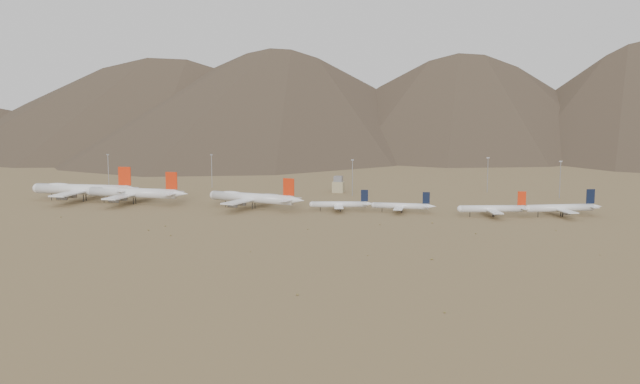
% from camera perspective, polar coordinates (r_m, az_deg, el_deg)
% --- Properties ---
extents(ground, '(3000.00, 3000.00, 0.00)m').
position_cam_1_polar(ground, '(412.22, -5.83, -1.94)').
color(ground, olive).
rests_on(ground, ground).
extents(mountain_ridge, '(4400.00, 1000.00, 300.00)m').
position_cam_1_polar(mountain_ridge, '(1295.67, 6.88, 10.81)').
color(mountain_ridge, brown).
rests_on(mountain_ridge, ground).
extents(widebody_west, '(79.10, 60.58, 23.48)m').
position_cam_1_polar(widebody_west, '(496.94, -18.43, 0.21)').
color(widebody_west, silver).
rests_on(widebody_west, ground).
extents(widebody_centre, '(72.06, 55.30, 21.39)m').
position_cam_1_polar(widebody_centre, '(474.92, -14.72, -0.05)').
color(widebody_centre, silver).
rests_on(widebody_centre, ground).
extents(widebody_east, '(66.32, 52.30, 20.11)m').
position_cam_1_polar(widebody_east, '(439.76, -5.43, -0.46)').
color(widebody_east, silver).
rests_on(widebody_east, ground).
extents(narrowbody_a, '(38.91, 28.59, 13.03)m').
position_cam_1_polar(narrowbody_a, '(428.49, 1.69, -0.99)').
color(narrowbody_a, silver).
rests_on(narrowbody_a, ground).
extents(narrowbody_b, '(38.67, 27.60, 12.76)m').
position_cam_1_polar(narrowbody_b, '(424.99, 6.62, -1.11)').
color(narrowbody_b, silver).
rests_on(narrowbody_b, ground).
extents(narrowbody_c, '(43.25, 31.92, 14.57)m').
position_cam_1_polar(narrowbody_c, '(419.26, 13.76, -1.30)').
color(narrowbody_c, silver).
rests_on(narrowbody_c, ground).
extents(narrowbody_d, '(44.76, 33.53, 15.52)m').
position_cam_1_polar(narrowbody_d, '(431.61, 18.84, -1.20)').
color(narrowbody_d, silver).
rests_on(narrowbody_d, ground).
extents(control_tower, '(8.00, 8.00, 12.00)m').
position_cam_1_polar(control_tower, '(519.24, 1.48, 0.55)').
color(control_tower, '#9A8E68').
rests_on(control_tower, ground).
extents(mast_far_west, '(2.00, 0.60, 25.70)m').
position_cam_1_polar(mast_far_west, '(575.63, -16.58, 1.78)').
color(mast_far_west, gray).
rests_on(mast_far_west, ground).
extents(mast_west, '(2.00, 0.60, 25.70)m').
position_cam_1_polar(mast_west, '(556.28, -8.66, 1.82)').
color(mast_west, gray).
rests_on(mast_west, ground).
extents(mast_centre, '(2.00, 0.60, 25.70)m').
position_cam_1_polar(mast_centre, '(500.01, 2.61, 1.31)').
color(mast_centre, gray).
rests_on(mast_centre, ground).
extents(mast_east, '(2.00, 0.60, 25.70)m').
position_cam_1_polar(mast_east, '(533.21, 13.27, 1.49)').
color(mast_east, gray).
rests_on(mast_east, ground).
extents(mast_far_east, '(2.00, 0.60, 25.70)m').
position_cam_1_polar(mast_far_east, '(513.59, 18.66, 1.10)').
color(mast_far_east, gray).
rests_on(mast_far_east, ground).
extents(desert_scrub, '(434.28, 168.37, 0.89)m').
position_cam_1_polar(desert_scrub, '(347.08, -11.54, -3.69)').
color(desert_scrub, olive).
rests_on(desert_scrub, ground).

